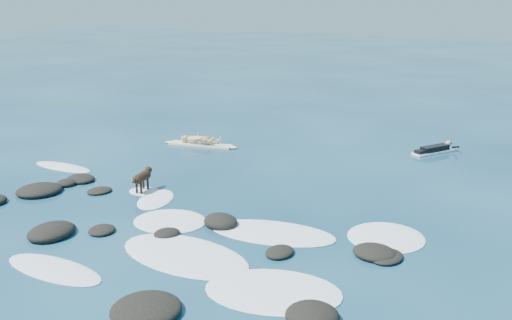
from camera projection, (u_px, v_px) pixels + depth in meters
The scene contains 6 objects.
ground at pixel (156, 216), 17.02m from camera, with size 160.00×160.00×0.00m, color #0A2642.
reef_rocks at pixel (141, 241), 15.10m from camera, with size 13.12×7.57×0.44m.
breaking_foam at pixel (169, 236), 15.59m from camera, with size 15.34×7.71×0.12m.
standing_surfer_rig at pixel (200, 129), 24.71m from camera, with size 3.38×1.14×1.93m.
paddling_surfer_rig at pixel (435, 149), 23.80m from camera, with size 1.69×2.26×0.42m.
dog at pixel (143, 177), 18.95m from camera, with size 0.46×1.27×0.81m.
Camera 1 is at (10.29, -12.45, 6.36)m, focal length 40.00 mm.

